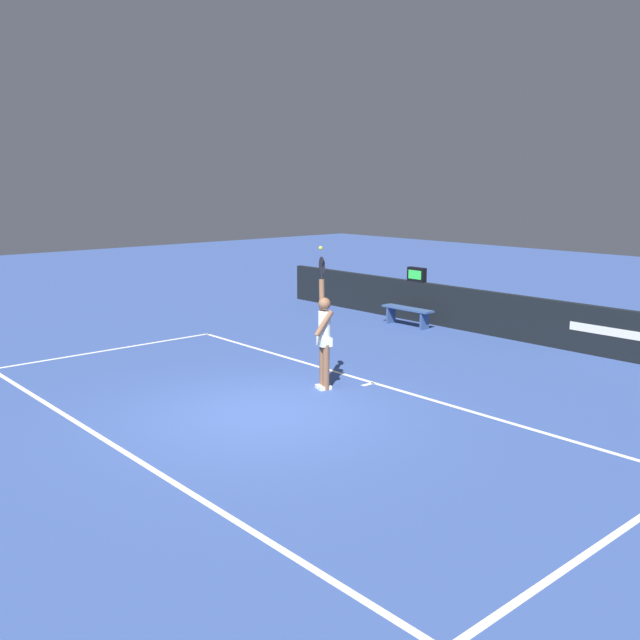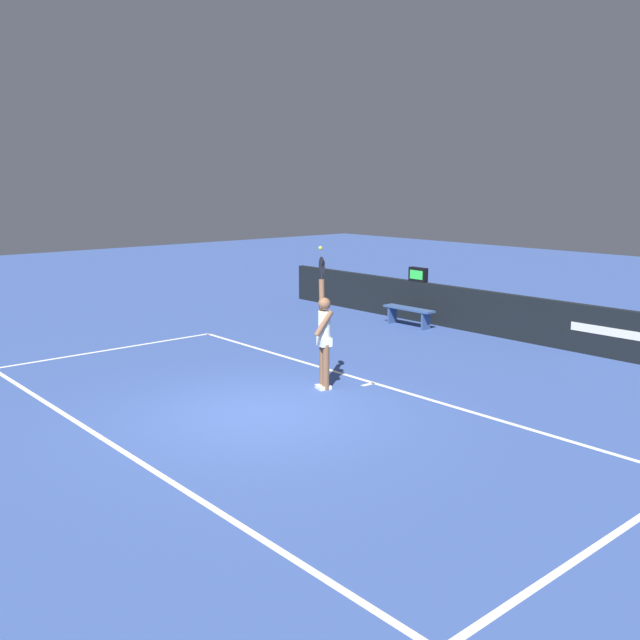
% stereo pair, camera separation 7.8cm
% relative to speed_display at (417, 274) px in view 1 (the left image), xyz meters
% --- Properties ---
extents(ground_plane, '(60.00, 60.00, 0.00)m').
position_rel_speed_display_xyz_m(ground_plane, '(3.58, -8.10, -1.30)').
color(ground_plane, '#354E93').
extents(court_lines, '(11.97, 5.33, 0.00)m').
position_rel_speed_display_xyz_m(court_lines, '(3.58, -7.94, -1.30)').
color(court_lines, white).
rests_on(court_lines, ground).
extents(back_wall, '(17.35, 0.19, 1.11)m').
position_rel_speed_display_xyz_m(back_wall, '(3.58, 0.00, -0.75)').
color(back_wall, black).
rests_on(back_wall, ground).
extents(speed_display, '(0.58, 0.17, 0.39)m').
position_rel_speed_display_xyz_m(speed_display, '(0.00, 0.00, 0.00)').
color(speed_display, black).
rests_on(speed_display, back_wall).
extents(tennis_player, '(0.47, 0.43, 2.50)m').
position_rel_speed_display_xyz_m(tennis_player, '(3.23, -6.31, -0.27)').
color(tennis_player, brown).
rests_on(tennis_player, ground).
extents(tennis_ball, '(0.07, 0.07, 0.07)m').
position_rel_speed_display_xyz_m(tennis_ball, '(3.35, -6.51, 1.36)').
color(tennis_ball, '#CADB30').
extents(courtside_bench_near, '(1.56, 0.38, 0.51)m').
position_rel_speed_display_xyz_m(courtside_bench_near, '(0.36, -0.76, -0.92)').
color(courtside_bench_near, '#355187').
rests_on(courtside_bench_near, ground).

